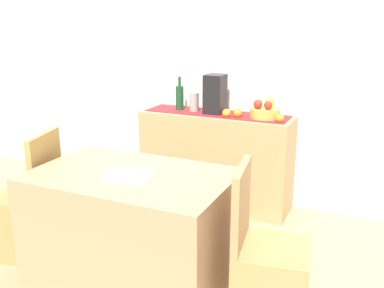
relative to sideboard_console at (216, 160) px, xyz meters
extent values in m
cube|color=tan|center=(0.05, -0.92, -0.43)|extent=(6.40, 6.40, 0.02)
cube|color=silver|center=(0.05, 0.26, 0.93)|extent=(6.40, 0.06, 2.70)
cube|color=tan|center=(0.00, 0.00, 0.00)|extent=(1.33, 0.42, 0.84)
cube|color=maroon|center=(0.00, 0.00, 0.42)|extent=(1.25, 0.32, 0.01)
cylinder|color=gold|center=(0.43, 0.00, 0.47)|extent=(0.25, 0.25, 0.08)
sphere|color=#A6281C|center=(0.46, -0.04, 0.54)|extent=(0.07, 0.07, 0.07)
sphere|color=gold|center=(0.45, 0.07, 0.54)|extent=(0.07, 0.07, 0.07)
sphere|color=#AC2B21|center=(0.38, -0.04, 0.54)|extent=(0.07, 0.07, 0.07)
sphere|color=gold|center=(0.36, 0.04, 0.54)|extent=(0.07, 0.07, 0.07)
cylinder|color=#163F23|center=(-0.35, 0.00, 0.53)|extent=(0.07, 0.07, 0.22)
cylinder|color=#163F23|center=(-0.35, 0.00, 0.68)|extent=(0.03, 0.03, 0.08)
cube|color=black|center=(-0.02, 0.00, 0.59)|extent=(0.16, 0.18, 0.34)
cylinder|color=gray|center=(-0.21, 0.00, 0.50)|extent=(0.08, 0.08, 0.17)
sphere|color=orange|center=(0.58, -0.10, 0.45)|extent=(0.07, 0.07, 0.07)
sphere|color=orange|center=(0.21, -0.07, 0.46)|extent=(0.08, 0.08, 0.08)
sphere|color=orange|center=(0.13, -0.10, 0.45)|extent=(0.07, 0.07, 0.07)
cube|color=tan|center=(-0.02, -1.37, -0.05)|extent=(1.22, 0.78, 0.74)
cube|color=white|center=(0.01, -1.43, 0.33)|extent=(0.31, 0.26, 0.02)
cube|color=#AA844B|center=(-0.90, -1.37, -0.19)|extent=(0.48, 0.48, 0.45)
cube|color=#AF8849|center=(-0.73, -1.33, 0.26)|extent=(0.14, 0.40, 0.45)
cube|color=#A88850|center=(0.87, -1.37, -0.19)|extent=(0.46, 0.46, 0.45)
cube|color=tan|center=(0.70, -1.40, 0.26)|extent=(0.10, 0.40, 0.45)
camera|label=1|loc=(1.37, -3.51, 1.24)|focal=41.50mm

